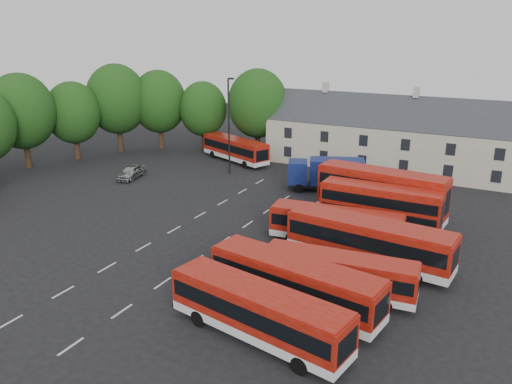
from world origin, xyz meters
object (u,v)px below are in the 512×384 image
silver_car (131,172)px  bus_row_a (258,309)px  box_truck (327,173)px  bus_dd_south (380,206)px  lamppost (229,124)px

silver_car → bus_row_a: bearing=-48.7°
bus_row_a → box_truck: (-5.89, 27.05, 0.09)m
bus_dd_south → silver_car: bus_dd_south is taller
bus_row_a → lamppost: 33.49m
bus_row_a → bus_dd_south: size_ratio=1.13×
silver_car → lamppost: (9.04, 6.87, 5.19)m
bus_row_a → lamppost: (-18.23, 27.80, 4.11)m
box_truck → silver_car: box_truck is taller
bus_dd_south → lamppost: 22.62m
box_truck → lamppost: 13.00m
bus_dd_south → silver_car: (-29.22, 2.66, -1.54)m
bus_row_a → bus_dd_south: bearing=93.8°
bus_row_a → bus_dd_south: bus_dd_south is taller
bus_dd_south → bus_row_a: bearing=-95.9°
silver_car → lamppost: 12.49m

